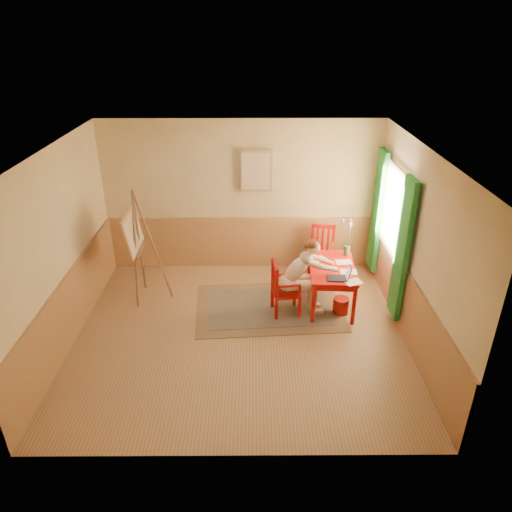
{
  "coord_description": "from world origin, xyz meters",
  "views": [
    {
      "loc": [
        0.21,
        -5.89,
        4.29
      ],
      "look_at": [
        0.25,
        0.55,
        1.05
      ],
      "focal_mm": 33.08,
      "sensor_mm": 36.0,
      "label": 1
    }
  ],
  "objects_px": {
    "table": "(332,271)",
    "easel": "(135,236)",
    "chair_left": "(283,289)",
    "chair_back": "(322,253)",
    "figure": "(301,274)",
    "laptop": "(341,276)"
  },
  "relations": [
    {
      "from": "chair_left",
      "to": "easel",
      "type": "xyz_separation_m",
      "value": [
        -2.39,
        0.52,
        0.69
      ]
    },
    {
      "from": "chair_back",
      "to": "figure",
      "type": "bearing_deg",
      "value": -111.87
    },
    {
      "from": "easel",
      "to": "chair_back",
      "type": "bearing_deg",
      "value": 12.85
    },
    {
      "from": "laptop",
      "to": "figure",
      "type": "bearing_deg",
      "value": 163.17
    },
    {
      "from": "chair_back",
      "to": "easel",
      "type": "xyz_separation_m",
      "value": [
        -3.16,
        -0.72,
        0.66
      ]
    },
    {
      "from": "table",
      "to": "laptop",
      "type": "bearing_deg",
      "value": -81.38
    },
    {
      "from": "chair_left",
      "to": "figure",
      "type": "xyz_separation_m",
      "value": [
        0.28,
        0.03,
        0.26
      ]
    },
    {
      "from": "chair_back",
      "to": "figure",
      "type": "relative_size",
      "value": 0.75
    },
    {
      "from": "chair_back",
      "to": "table",
      "type": "bearing_deg",
      "value": -88.14
    },
    {
      "from": "chair_left",
      "to": "chair_back",
      "type": "relative_size",
      "value": 0.94
    },
    {
      "from": "chair_left",
      "to": "easel",
      "type": "bearing_deg",
      "value": 167.63
    },
    {
      "from": "laptop",
      "to": "chair_back",
      "type": "bearing_deg",
      "value": 93.85
    },
    {
      "from": "easel",
      "to": "table",
      "type": "bearing_deg",
      "value": -4.74
    },
    {
      "from": "laptop",
      "to": "table",
      "type": "bearing_deg",
      "value": 98.62
    },
    {
      "from": "table",
      "to": "easel",
      "type": "height_order",
      "value": "easel"
    },
    {
      "from": "figure",
      "to": "chair_back",
      "type": "bearing_deg",
      "value": 68.13
    },
    {
      "from": "table",
      "to": "figure",
      "type": "xyz_separation_m",
      "value": [
        -0.52,
        -0.23,
        0.08
      ]
    },
    {
      "from": "chair_left",
      "to": "chair_back",
      "type": "bearing_deg",
      "value": 58.19
    },
    {
      "from": "chair_back",
      "to": "easel",
      "type": "bearing_deg",
      "value": -167.15
    },
    {
      "from": "chair_left",
      "to": "table",
      "type": "bearing_deg",
      "value": 17.85
    },
    {
      "from": "chair_left",
      "to": "chair_back",
      "type": "distance_m",
      "value": 1.46
    },
    {
      "from": "table",
      "to": "laptop",
      "type": "relative_size",
      "value": 3.45
    }
  ]
}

